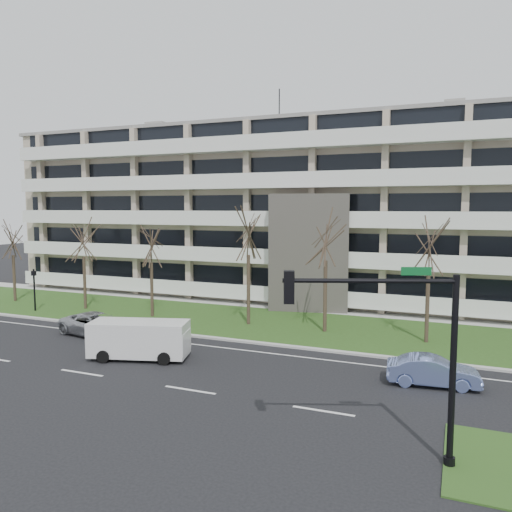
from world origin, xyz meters
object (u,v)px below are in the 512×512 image
at_px(white_van, 140,336).
at_px(pedestrian_signal, 34,284).
at_px(traffic_signal, 396,339).
at_px(silver_pickup, 96,324).
at_px(blue_sedan, 433,371).

distance_m(white_van, pedestrian_signal, 16.23).
height_order(white_van, traffic_signal, traffic_signal).
bearing_deg(silver_pickup, white_van, -106.37).
distance_m(traffic_signal, pedestrian_signal, 31.37).
relative_size(white_van, pedestrian_signal, 1.66).
relative_size(silver_pickup, pedestrian_signal, 1.54).
bearing_deg(blue_sedan, traffic_signal, 167.08).
xyz_separation_m(blue_sedan, pedestrian_signal, (-29.19, 5.38, 1.43)).
relative_size(silver_pickup, white_van, 0.93).
xyz_separation_m(traffic_signal, pedestrian_signal, (-28.38, 13.23, -1.94)).
xyz_separation_m(blue_sedan, white_van, (-14.56, -1.59, 0.53)).
bearing_deg(silver_pickup, blue_sedan, -81.78).
xyz_separation_m(silver_pickup, pedestrian_signal, (-9.24, 4.05, 1.39)).
bearing_deg(blue_sedan, pedestrian_signal, 72.49).
distance_m(blue_sedan, traffic_signal, 8.58).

